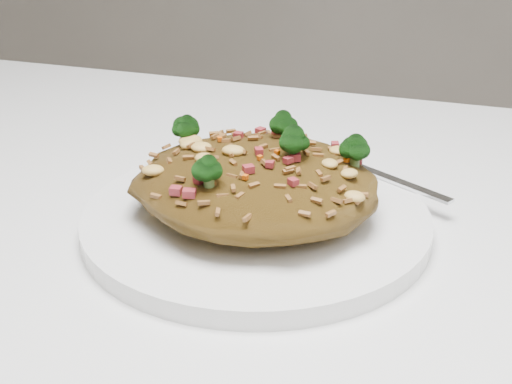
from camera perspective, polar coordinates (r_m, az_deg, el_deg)
dining_table at (r=0.55m, az=-11.69°, el=-12.63°), size 1.20×0.80×0.75m
plate at (r=0.51m, az=0.00°, el=-2.22°), size 0.25×0.25×0.01m
fried_rice at (r=0.50m, az=0.03°, el=1.50°), size 0.17×0.16×0.07m
fork at (r=0.57m, az=9.30°, el=1.58°), size 0.15×0.09×0.00m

